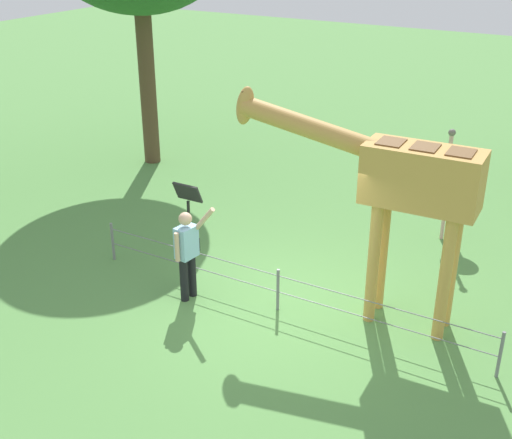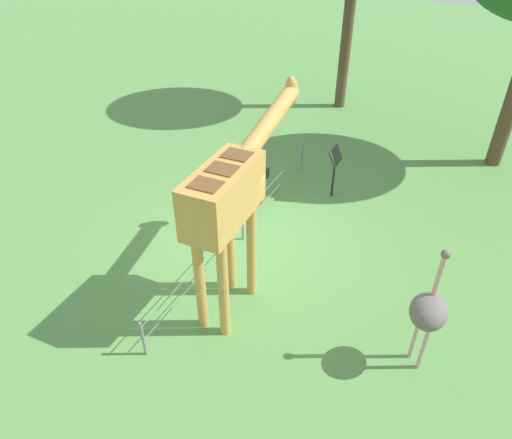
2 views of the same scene
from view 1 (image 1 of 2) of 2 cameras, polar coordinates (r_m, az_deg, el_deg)
name	(u,v)px [view 1 (image 1 of 2)]	position (r m, az deg, el deg)	size (l,w,h in m)	color
ground_plane	(280,307)	(11.12, 2.11, -7.48)	(60.00, 60.00, 0.00)	#568E47
giraffe	(398,182)	(10.03, 12.09, 3.15)	(3.97, 0.76, 3.50)	#C69347
visitor	(188,250)	(10.98, -5.90, -2.62)	(0.64, 0.59, 1.73)	black
ostrich	(453,183)	(13.44, 16.57, 2.98)	(0.70, 0.56, 2.25)	#CC9E93
info_sign	(188,201)	(12.72, -5.86, 1.57)	(0.56, 0.21, 1.32)	black
wire_fence	(278,288)	(10.83, 1.89, -5.92)	(7.05, 0.05, 0.75)	slate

